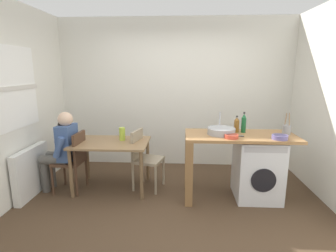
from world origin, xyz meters
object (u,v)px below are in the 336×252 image
object	(u,v)px
chair_opposite	(144,156)
mixing_bowl	(231,136)
bottle_squat_brown	(244,123)
utensil_crock	(286,129)
dining_table	(111,148)
vase	(122,134)
chair_person_seat	(73,158)
bottle_tall_green	(237,125)
seated_person	(62,147)
washing_machine	(257,169)
colander	(280,137)

from	to	relation	value
chair_opposite	mixing_bowl	xyz separation A→B (m)	(1.22, -0.43, 0.44)
bottle_squat_brown	utensil_crock	bearing A→B (deg)	-7.78
mixing_bowl	utensil_crock	bearing A→B (deg)	17.58
dining_table	vase	bearing A→B (deg)	33.69
chair_person_seat	bottle_tall_green	bearing A→B (deg)	-85.78
chair_opposite	seated_person	size ratio (longest dim) A/B	0.75
washing_machine	bottle_tall_green	bearing A→B (deg)	154.95
bottle_squat_brown	seated_person	bearing A→B (deg)	-178.69
mixing_bowl	vase	xyz separation A→B (m)	(-1.54, 0.46, -0.11)
chair_opposite	vase	world-z (taller)	vase
chair_opposite	washing_machine	world-z (taller)	chair_opposite
dining_table	vase	world-z (taller)	vase
washing_machine	bottle_squat_brown	distance (m)	0.66
chair_person_seat	bottle_tall_green	world-z (taller)	bottle_tall_green
seated_person	bottle_squat_brown	xyz separation A→B (m)	(2.63, 0.06, 0.38)
bottle_squat_brown	chair_opposite	bearing A→B (deg)	175.83
bottle_tall_green	colander	xyz separation A→B (m)	(0.48, -0.35, -0.08)
chair_person_seat	bottle_squat_brown	bearing A→B (deg)	-86.02
bottle_tall_green	chair_opposite	bearing A→B (deg)	175.85
dining_table	colander	bearing A→B (deg)	-9.46
vase	dining_table	bearing A→B (deg)	-146.31
colander	vase	bearing A→B (deg)	167.34
seated_person	bottle_tall_green	size ratio (longest dim) A/B	5.05
mixing_bowl	colander	bearing A→B (deg)	-1.88
chair_opposite	bottle_squat_brown	world-z (taller)	bottle_squat_brown
dining_table	colander	world-z (taller)	colander
bottle_tall_green	utensil_crock	size ratio (longest dim) A/B	0.79
utensil_crock	colander	xyz separation A→B (m)	(-0.18, -0.27, -0.04)
dining_table	utensil_crock	size ratio (longest dim) A/B	3.67
chair_person_seat	vase	xyz separation A→B (m)	(0.70, 0.20, 0.33)
washing_machine	mixing_bowl	size ratio (longest dim) A/B	4.77
chair_person_seat	washing_machine	size ratio (longest dim) A/B	1.05
washing_machine	utensil_crock	xyz separation A→B (m)	(0.37, 0.05, 0.56)
vase	utensil_crock	bearing A→B (deg)	-5.23
seated_person	bottle_tall_green	distance (m)	2.56
washing_machine	mixing_bowl	xyz separation A→B (m)	(-0.42, -0.20, 0.52)
chair_opposite	vase	distance (m)	0.47
chair_opposite	vase	bearing A→B (deg)	-81.06
bottle_tall_green	vase	world-z (taller)	bottle_tall_green
bottle_tall_green	chair_person_seat	bearing A→B (deg)	-178.21
chair_person_seat	seated_person	xyz separation A→B (m)	(-0.16, 0.01, 0.16)
seated_person	vase	bearing A→B (deg)	-74.66
chair_person_seat	dining_table	bearing A→B (deg)	-76.87
bottle_squat_brown	colander	size ratio (longest dim) A/B	1.45
chair_opposite	colander	distance (m)	1.93
bottle_squat_brown	vase	world-z (taller)	bottle_squat_brown
washing_machine	colander	size ratio (longest dim) A/B	4.30
mixing_bowl	colander	xyz separation A→B (m)	(0.61, -0.02, 0.00)
colander	vase	xyz separation A→B (m)	(-2.15, 0.48, -0.11)
chair_opposite	bottle_squat_brown	distance (m)	1.54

